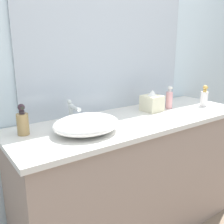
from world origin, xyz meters
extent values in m
cube|color=silver|center=(0.00, 0.73, 1.30)|extent=(6.00, 0.06, 2.60)
cube|color=gray|center=(0.08, 0.40, 0.43)|extent=(1.65, 0.54, 0.85)
cube|color=silver|center=(0.08, 0.40, 0.87)|extent=(1.69, 0.58, 0.03)
cube|color=#B2BCC6|center=(0.08, 0.69, 1.43)|extent=(1.36, 0.01, 1.11)
ellipsoid|color=white|center=(-0.32, 0.34, 0.93)|extent=(0.39, 0.33, 0.10)
cylinder|color=silver|center=(-0.32, 0.54, 0.94)|extent=(0.03, 0.03, 0.13)
cylinder|color=silver|center=(-0.32, 0.48, 1.00)|extent=(0.02, 0.11, 0.02)
sphere|color=silver|center=(-0.32, 0.55, 1.02)|extent=(0.03, 0.03, 0.03)
cylinder|color=pink|center=(0.47, 0.46, 0.94)|extent=(0.05, 0.05, 0.13)
cylinder|color=silver|center=(0.47, 0.46, 1.02)|extent=(0.02, 0.02, 0.02)
sphere|color=silver|center=(0.47, 0.46, 1.04)|extent=(0.03, 0.03, 0.03)
cylinder|color=silver|center=(0.47, 0.45, 1.04)|extent=(0.01, 0.02, 0.01)
cylinder|color=#A4834F|center=(-0.62, 0.52, 0.94)|extent=(0.07, 0.07, 0.12)
cylinder|color=#33282F|center=(-0.62, 0.52, 1.01)|extent=(0.03, 0.03, 0.02)
sphere|color=#3A272F|center=(-0.62, 0.52, 1.04)|extent=(0.04, 0.04, 0.04)
cylinder|color=#303229|center=(-0.62, 0.51, 1.04)|extent=(0.02, 0.02, 0.02)
cylinder|color=white|center=(0.74, 0.34, 0.94)|extent=(0.06, 0.06, 0.11)
cylinder|color=gold|center=(0.74, 0.34, 1.00)|extent=(0.03, 0.03, 0.02)
sphere|color=#E0AB4E|center=(0.74, 0.34, 1.03)|extent=(0.03, 0.03, 0.03)
cylinder|color=gold|center=(0.74, 0.33, 1.03)|extent=(0.02, 0.02, 0.02)
cube|color=beige|center=(0.31, 0.47, 0.94)|extent=(0.14, 0.14, 0.12)
cone|color=white|center=(0.31, 0.47, 1.02)|extent=(0.07, 0.07, 0.04)
camera|label=1|loc=(-1.00, -0.89, 1.39)|focal=41.86mm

